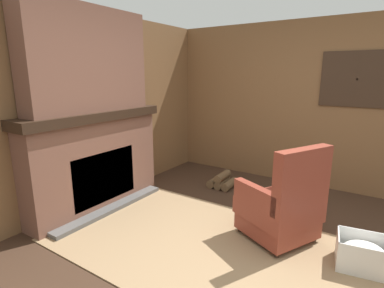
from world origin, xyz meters
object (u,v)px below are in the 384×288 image
oil_lamp_vase (64,105)px  decorative_plate_on_mantel (86,102)px  armchair (282,207)px  laundry_basket (364,254)px  firewood_stack (222,181)px  storage_case (132,102)px

oil_lamp_vase → decorative_plate_on_mantel: (-0.02, 0.31, 0.01)m
armchair → laundry_basket: size_ratio=2.13×
armchair → oil_lamp_vase: oil_lamp_vase is taller
armchair → firewood_stack: size_ratio=2.72×
storage_case → armchair: bearing=-5.8°
laundry_basket → decorative_plate_on_mantel: size_ratio=1.99×
armchair → decorative_plate_on_mantel: (-2.29, -0.54, 1.00)m
firewood_stack → oil_lamp_vase: (-1.06, -1.86, 1.27)m
decorative_plate_on_mantel → storage_case: bearing=88.5°
armchair → decorative_plate_on_mantel: decorative_plate_on_mantel is taller
firewood_stack → storage_case: bearing=-143.5°
oil_lamp_vase → storage_case: (0.00, 1.07, -0.05)m
storage_case → laundry_basket: bearing=-5.6°
firewood_stack → oil_lamp_vase: 2.49m
oil_lamp_vase → armchair: bearing=20.4°
armchair → storage_case: size_ratio=3.96×
storage_case → decorative_plate_on_mantel: 0.77m
oil_lamp_vase → decorative_plate_on_mantel: size_ratio=1.27×
laundry_basket → oil_lamp_vase: (-3.04, -0.78, 1.21)m
laundry_basket → oil_lamp_vase: size_ratio=1.56×
armchair → oil_lamp_vase: (-2.27, -0.84, 0.99)m
armchair → laundry_basket: armchair is taller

